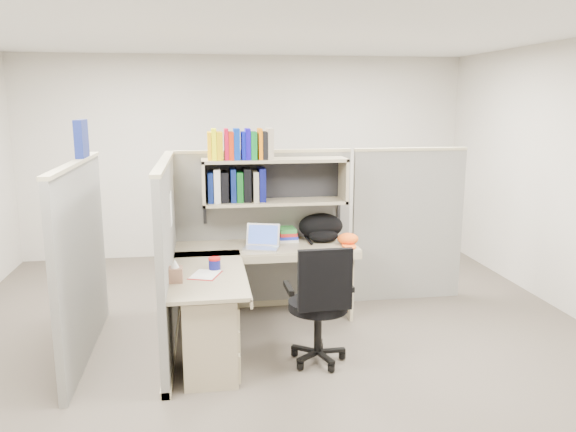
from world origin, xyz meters
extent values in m
plane|color=#3B352E|center=(0.00, 0.00, 0.00)|extent=(6.00, 6.00, 0.00)
plane|color=#B4ADA2|center=(0.00, 3.00, 1.35)|extent=(6.00, 0.00, 6.00)
plane|color=#B4ADA2|center=(0.00, -3.00, 1.35)|extent=(6.00, 0.00, 6.00)
plane|color=silver|center=(0.00, 0.00, 2.70)|extent=(6.00, 6.00, 0.00)
cube|color=#62625D|center=(0.00, 0.90, 0.80)|extent=(1.80, 0.06, 1.60)
cube|color=tan|center=(0.00, 0.90, 1.61)|extent=(1.80, 0.08, 0.03)
cube|color=#62625D|center=(-0.90, 0.00, 0.80)|extent=(0.06, 1.80, 1.60)
cube|color=tan|center=(-0.90, 0.00, 1.61)|extent=(0.08, 1.80, 0.03)
cube|color=#62625D|center=(-1.60, 0.00, 0.80)|extent=(0.06, 1.80, 1.60)
cube|color=#62625D|center=(1.55, 0.90, 0.80)|extent=(1.20, 0.06, 1.60)
cube|color=navy|center=(-1.60, 0.35, 1.79)|extent=(0.07, 0.27, 0.32)
cube|color=white|center=(-0.87, 0.15, 1.20)|extent=(0.00, 0.21, 0.28)
cube|color=gray|center=(0.10, 0.70, 1.55)|extent=(1.40, 0.34, 0.03)
cube|color=gray|center=(0.10, 0.70, 1.14)|extent=(1.40, 0.34, 0.03)
cube|color=gray|center=(-0.58, 0.70, 1.34)|extent=(0.03, 0.34, 0.44)
cube|color=gray|center=(0.78, 0.70, 1.34)|extent=(0.03, 0.34, 0.44)
cube|color=black|center=(0.10, 0.86, 1.34)|extent=(1.38, 0.01, 0.41)
cube|color=#FFB505|center=(-0.52, 0.68, 1.69)|extent=(0.03, 0.20, 0.26)
cube|color=#FBFF05|center=(-0.48, 0.68, 1.71)|extent=(0.05, 0.20, 0.29)
cube|color=#DDB304|center=(-0.42, 0.68, 1.69)|extent=(0.06, 0.20, 0.26)
cube|color=#B60725|center=(-0.36, 0.68, 1.71)|extent=(0.04, 0.20, 0.29)
cube|color=red|center=(-0.32, 0.68, 1.69)|extent=(0.05, 0.20, 0.26)
cube|color=#052C9E|center=(-0.27, 0.68, 1.71)|extent=(0.06, 0.20, 0.29)
cube|color=#050C9A|center=(-0.20, 0.68, 1.69)|extent=(0.04, 0.20, 0.26)
cube|color=#1205A7|center=(-0.16, 0.68, 1.71)|extent=(0.04, 0.20, 0.29)
cube|color=#086C21|center=(-0.11, 0.68, 1.69)|extent=(0.06, 0.20, 0.26)
cube|color=orange|center=(-0.04, 0.68, 1.71)|extent=(0.04, 0.20, 0.29)
cube|color=black|center=(0.00, 0.68, 1.69)|extent=(0.05, 0.20, 0.26)
cube|color=tan|center=(0.05, 0.68, 1.71)|extent=(0.06, 0.20, 0.29)
cube|color=#07154D|center=(-0.52, 0.72, 1.30)|extent=(0.05, 0.24, 0.29)
cube|color=#B8B8B8|center=(-0.46, 0.72, 1.31)|extent=(0.06, 0.24, 0.32)
cube|color=black|center=(-0.39, 0.72, 1.30)|extent=(0.07, 0.24, 0.29)
cube|color=#07144C|center=(-0.30, 0.72, 1.31)|extent=(0.05, 0.24, 0.32)
cube|color=#0A4713|center=(-0.24, 0.72, 1.30)|extent=(0.06, 0.24, 0.29)
cube|color=black|center=(-0.17, 0.72, 1.31)|extent=(0.07, 0.24, 0.32)
cube|color=gray|center=(-0.09, 0.72, 1.30)|extent=(0.05, 0.24, 0.29)
cube|color=#070B4C|center=(-0.03, 0.72, 1.31)|extent=(0.06, 0.24, 0.32)
cube|color=gray|center=(0.00, 0.57, 0.71)|extent=(1.74, 0.60, 0.03)
cube|color=gray|center=(-0.57, -0.20, 0.71)|extent=(0.60, 1.34, 0.03)
cube|color=gray|center=(0.00, 0.27, 0.68)|extent=(1.74, 0.02, 0.07)
cube|color=gray|center=(-0.27, -0.20, 0.68)|extent=(0.02, 1.34, 0.07)
cube|color=gray|center=(-0.57, -0.55, 0.34)|extent=(0.40, 0.55, 0.68)
cube|color=tan|center=(-0.36, -0.55, 0.54)|extent=(0.02, 0.50, 0.16)
cube|color=tan|center=(-0.36, -0.55, 0.36)|extent=(0.02, 0.50, 0.16)
cube|color=tan|center=(-0.36, -0.55, 0.14)|extent=(0.02, 0.50, 0.22)
cube|color=#B2B2B7|center=(-0.35, -0.55, 0.54)|extent=(0.01, 0.12, 0.01)
cube|color=gray|center=(0.80, 0.60, 0.35)|extent=(0.03, 0.55, 0.70)
cylinder|color=navy|center=(-0.51, -0.13, 0.77)|extent=(0.10, 0.10, 0.09)
cylinder|color=red|center=(-0.51, -0.13, 0.82)|extent=(0.10, 0.10, 0.02)
ellipsoid|color=#92B2CF|center=(0.07, 0.46, 0.75)|extent=(0.09, 0.07, 0.03)
cylinder|color=white|center=(-0.07, 0.77, 0.78)|extent=(0.08, 0.08, 0.10)
cylinder|color=black|center=(0.30, -0.46, 0.49)|extent=(0.48, 0.48, 0.07)
cube|color=black|center=(0.30, -0.68, 0.78)|extent=(0.42, 0.06, 0.48)
cylinder|color=black|center=(0.30, -0.46, 0.29)|extent=(0.06, 0.06, 0.42)
cylinder|color=black|center=(0.30, -0.46, 0.05)|extent=(0.46, 0.46, 0.10)
cube|color=black|center=(0.06, -0.47, 0.65)|extent=(0.05, 0.27, 0.04)
cube|color=black|center=(0.54, -0.46, 0.65)|extent=(0.05, 0.27, 0.04)
camera|label=1|loc=(-0.58, -4.66, 2.11)|focal=35.00mm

